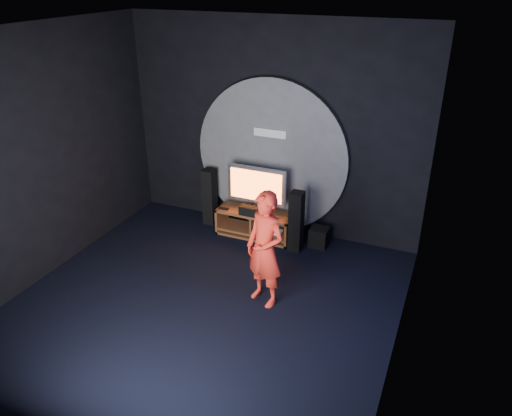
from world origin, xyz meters
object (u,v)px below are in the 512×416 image
Objects in this scene: media_console at (255,225)px; tv at (257,187)px; subwoofer at (319,237)px; tower_speaker_left at (210,197)px; tower_speaker_right at (296,222)px; player at (265,250)px.

media_console is 0.68m from tv.
media_console is 1.09m from subwoofer.
tower_speaker_left is 1.72m from tower_speaker_right.
tower_speaker_left is at bearing 171.69° from media_console.
subwoofer is at bearing 1.22° from tv.
media_console is at bearing -8.31° from tower_speaker_left.
player is (0.06, -1.46, 0.30)m from tower_speaker_right.
tv reaches higher than subwoofer.
player is at bearing -63.72° from tv.
tower_speaker_right is at bearing -16.88° from tv.
tower_speaker_left is (-0.91, 0.07, -0.36)m from tv.
tower_speaker_right is 3.17× the size of subwoofer.
tower_speaker_left reaches higher than media_console.
subwoofer is (0.31, 0.26, -0.34)m from tower_speaker_right.
tower_speaker_right is at bearing -10.17° from tower_speaker_left.
tower_speaker_right is (0.77, -0.17, 0.31)m from media_console.
media_console reaches higher than subwoofer.
subwoofer is (1.09, 0.02, -0.71)m from tv.
tv is at bearing -178.78° from subwoofer.
player is at bearing -63.01° from media_console.
tower_speaker_right is (0.78, -0.24, -0.36)m from tv.
media_console is 0.98m from tower_speaker_left.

